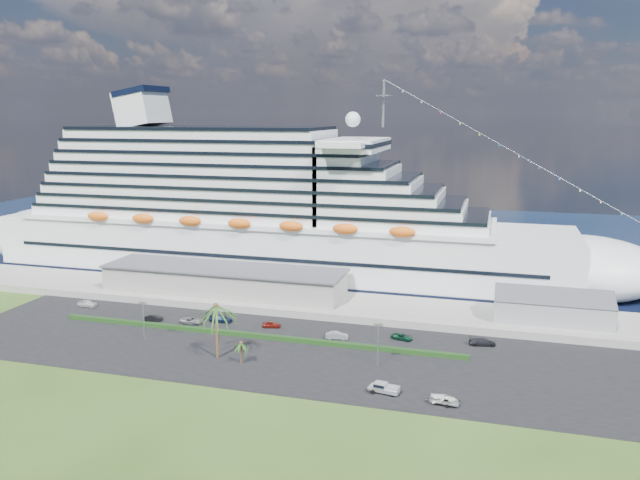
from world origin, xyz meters
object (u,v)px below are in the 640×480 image
(cruise_ship, at_px, (270,218))
(boat_trailer, at_px, (445,399))
(parked_car_3, at_px, (221,319))
(pickup_truck, at_px, (384,388))

(cruise_ship, relative_size, boat_trailer, 32.90)
(parked_car_3, xyz_separation_m, boat_trailer, (51.22, -27.23, 0.32))
(cruise_ship, xyz_separation_m, pickup_truck, (44.50, -66.48, -15.59))
(parked_car_3, xyz_separation_m, pickup_truck, (41.09, -25.60, 0.23))
(pickup_truck, xyz_separation_m, boat_trailer, (10.13, -1.63, 0.10))
(cruise_ship, height_order, parked_car_3, cruise_ship)
(cruise_ship, distance_m, pickup_truck, 81.50)
(cruise_ship, xyz_separation_m, parked_car_3, (3.41, -40.88, -15.82))
(cruise_ship, bearing_deg, boat_trailer, -51.27)
(parked_car_3, relative_size, boat_trailer, 0.90)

